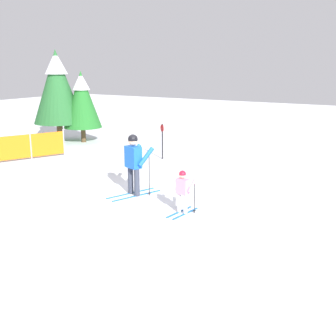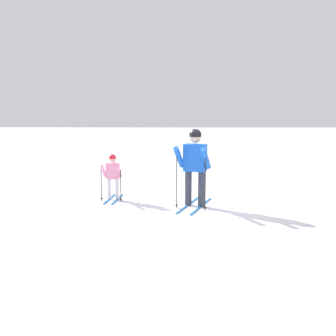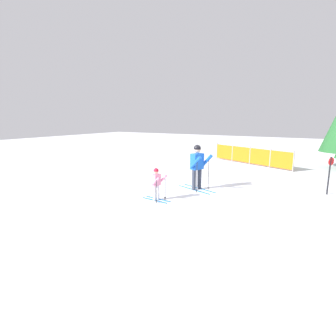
# 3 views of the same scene
# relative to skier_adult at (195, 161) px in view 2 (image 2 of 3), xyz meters

# --- Properties ---
(ground_plane) EXTENTS (60.00, 60.00, 0.00)m
(ground_plane) POSITION_rel_skier_adult_xyz_m (0.13, 0.10, -1.02)
(ground_plane) COLOR white
(skier_adult) EXTENTS (1.63, 0.93, 1.71)m
(skier_adult) POSITION_rel_skier_adult_xyz_m (0.00, 0.00, 0.00)
(skier_adult) COLOR #1966B2
(skier_adult) RESTS_ON ground_plane
(skier_child) EXTENTS (1.03, 0.52, 1.08)m
(skier_child) POSITION_rel_skier_adult_xyz_m (-0.62, -1.88, -0.39)
(skier_child) COLOR #1966B2
(skier_child) RESTS_ON ground_plane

